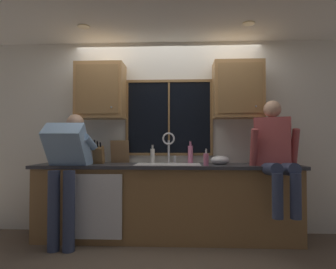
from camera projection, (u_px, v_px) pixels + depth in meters
name	position (u px, v px, depth m)	size (l,w,h in m)	color
back_wall	(168.00, 136.00, 4.00)	(5.57, 0.12, 2.55)	silver
ceiling_downlight_left	(84.00, 27.00, 3.41)	(0.14, 0.14, 0.01)	#FFEAB2
ceiling_downlight_right	(249.00, 23.00, 3.32)	(0.14, 0.14, 0.01)	#FFEAB2
window_glass	(169.00, 118.00, 3.93)	(1.10, 0.02, 0.95)	black
window_frame_top	(169.00, 81.00, 3.94)	(1.17, 0.02, 0.04)	brown
window_frame_bottom	(169.00, 154.00, 3.91)	(1.17, 0.02, 0.04)	brown
window_frame_left	(127.00, 118.00, 3.95)	(0.04, 0.02, 0.95)	brown
window_frame_right	(211.00, 117.00, 3.90)	(0.04, 0.02, 0.95)	brown
window_mullion_center	(169.00, 117.00, 3.92)	(0.02, 0.02, 0.95)	brown
lower_cabinet_run	(166.00, 203.00, 3.62)	(3.17, 0.58, 0.88)	olive
countertop	(166.00, 166.00, 3.62)	(3.23, 0.62, 0.04)	#38383D
dishwasher_front	(96.00, 206.00, 3.34)	(0.60, 0.02, 0.74)	white
upper_cabinet_left	(101.00, 91.00, 3.82)	(0.62, 0.36, 0.72)	#A87A47
upper_cabinet_right	(238.00, 90.00, 3.74)	(0.62, 0.36, 0.72)	#A87A47
sink	(168.00, 172.00, 3.62)	(0.80, 0.46, 0.21)	silver
faucet	(169.00, 144.00, 3.81)	(0.18, 0.09, 0.40)	silver
person_standing	(67.00, 163.00, 3.38)	(0.53, 0.70, 1.54)	#384260
person_sitting_on_counter	(275.00, 150.00, 3.30)	(0.54, 0.66, 1.26)	#384260
knife_block	(99.00, 155.00, 3.71)	(0.12, 0.18, 0.32)	olive
cutting_board	(120.00, 152.00, 3.88)	(0.24, 0.02, 0.30)	#997047
mixing_bowl	(220.00, 160.00, 3.60)	(0.23, 0.23, 0.11)	silver
soap_dispenser	(206.00, 159.00, 3.40)	(0.06, 0.07, 0.20)	pink
bottle_green_glass	(153.00, 155.00, 3.84)	(0.06, 0.06, 0.25)	silver
bottle_tall_clear	(190.00, 154.00, 3.85)	(0.07, 0.07, 0.30)	pink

